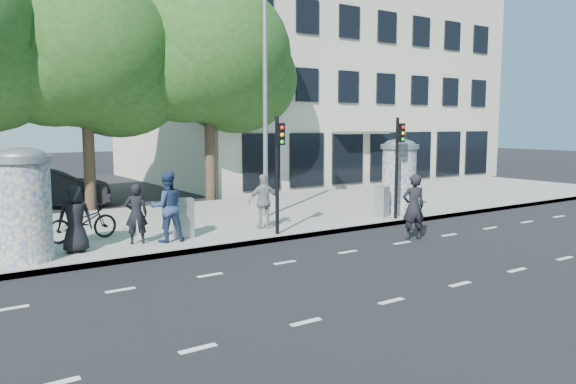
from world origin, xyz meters
TOP-DOWN VIEW (x-y plane):
  - ground at (0.00, 0.00)m, footprint 120.00×120.00m
  - sidewalk at (0.00, 7.50)m, footprint 40.00×8.00m
  - curb at (0.00, 3.55)m, footprint 40.00×0.10m
  - lane_dash_near at (0.00, -2.20)m, footprint 32.00×0.12m
  - lane_dash_far at (0.00, 1.40)m, footprint 32.00×0.12m
  - ad_column_left at (-7.20, 4.50)m, footprint 1.36×1.36m
  - ad_column_right at (5.20, 4.70)m, footprint 1.36×1.36m
  - traffic_pole_near at (-0.60, 3.79)m, footprint 0.22×0.31m
  - traffic_pole_far at (4.20, 3.79)m, footprint 0.22×0.31m
  - street_lamp at (0.80, 6.63)m, footprint 0.25×0.93m
  - tree_near_left at (-3.50, 12.70)m, footprint 6.80×6.80m
  - tree_center at (1.50, 12.30)m, footprint 7.00×7.00m
  - building at (12.00, 19.99)m, footprint 20.30×15.85m
  - ped_a at (-6.03, 4.72)m, footprint 0.89×0.65m
  - ped_b at (-4.42, 4.87)m, footprint 0.68×0.55m
  - ped_c at (-3.65, 4.65)m, footprint 1.02×0.84m
  - ped_e at (-0.45, 4.80)m, footprint 1.08×0.76m
  - man_road at (2.65, 1.61)m, footprint 0.81×0.67m
  - bicycle at (-5.51, 6.11)m, footprint 0.96×2.03m
  - cabinet_left at (-3.05, 4.94)m, footprint 0.58×0.46m
  - cabinet_right at (4.04, 4.36)m, footprint 0.61×0.54m
  - car_mid at (-4.75, 14.12)m, footprint 2.93×5.01m

SIDE VIEW (x-z plane):
  - ground at x=0.00m, z-range 0.00..0.00m
  - lane_dash_near at x=0.00m, z-range 0.00..0.01m
  - lane_dash_far at x=0.00m, z-range 0.00..0.01m
  - sidewalk at x=0.00m, z-range 0.00..0.15m
  - curb at x=0.00m, z-range -0.01..0.15m
  - bicycle at x=-5.51m, z-range 0.15..1.17m
  - cabinet_right at x=4.04m, z-range 0.15..1.21m
  - cabinet_left at x=-3.05m, z-range 0.15..1.26m
  - car_mid at x=-4.75m, z-range 0.00..1.56m
  - man_road at x=2.65m, z-range 0.00..1.90m
  - ped_b at x=-4.42m, z-range 0.15..1.77m
  - ped_e at x=-0.45m, z-range 0.15..1.82m
  - ped_a at x=-6.03m, z-range 0.15..1.84m
  - ped_c at x=-3.65m, z-range 0.15..2.08m
  - ad_column_left at x=-7.20m, z-range 0.21..2.86m
  - ad_column_right at x=5.20m, z-range 0.21..2.86m
  - traffic_pole_near at x=-0.60m, z-range 0.53..3.93m
  - traffic_pole_far at x=4.20m, z-range 0.53..3.93m
  - street_lamp at x=0.80m, z-range 0.79..8.79m
  - building at x=12.00m, z-range -0.01..11.99m
  - tree_near_left at x=-3.50m, z-range 1.58..10.55m
  - tree_center at x=1.50m, z-range 1.66..10.96m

